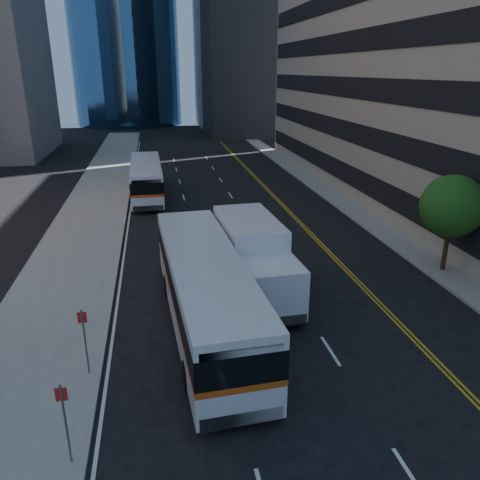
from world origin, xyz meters
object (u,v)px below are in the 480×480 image
Objects in this scene: bus_front at (205,290)px; bus_rear at (146,178)px; street_tree at (452,206)px; box_truck at (254,258)px.

bus_front reaches higher than bus_rear.
street_tree is at bearing 11.60° from bus_front.
bus_front is 1.70× the size of box_truck.
bus_rear is (-15.50, 18.93, -2.06)m from street_tree.
street_tree is at bearing 0.58° from box_truck.
box_truck reaches higher than bus_rear.
street_tree is at bearing -51.68° from bus_rear.
box_truck is at bearing -76.40° from bus_rear.
bus_rear is (-2.50, 22.39, -0.19)m from bus_front.
bus_front is 22.53m from bus_rear.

